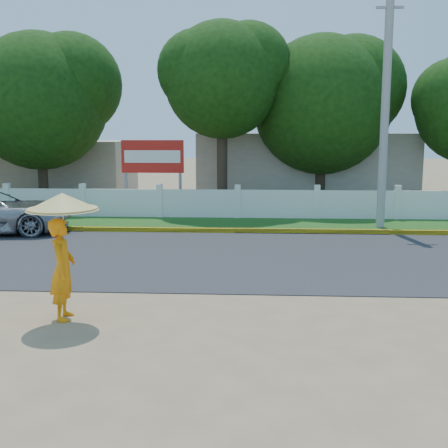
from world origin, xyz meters
name	(u,v)px	position (x,y,z in m)	size (l,w,h in m)	color
ground	(218,310)	(0.00, 0.00, 0.00)	(120.00, 120.00, 0.00)	#9E8460
road	(229,257)	(0.00, 4.50, 0.01)	(60.00, 7.00, 0.02)	#38383A
grass_verge	(236,224)	(0.00, 9.75, 0.01)	(60.00, 3.50, 0.03)	#2D601E
curb	(234,231)	(0.00, 8.05, 0.08)	(40.00, 0.18, 0.16)	yellow
fence	(238,204)	(0.00, 11.20, 0.55)	(40.00, 0.10, 1.10)	silver
building_near	(303,166)	(3.00, 18.00, 1.60)	(10.00, 6.00, 3.20)	#B7AD99
building_far	(53,168)	(-10.00, 19.00, 1.40)	(8.00, 5.00, 2.80)	#B7AD99
utility_pole	(385,109)	(4.98, 9.35, 4.03)	(0.28, 0.28, 8.07)	gray
monk_with_parasol	(62,238)	(-2.67, -0.62, 1.47)	(1.24, 1.24, 2.25)	orange
billboard	(153,161)	(-3.44, 12.30, 2.14)	(2.50, 0.13, 2.95)	gray
tree_row	(260,99)	(0.85, 14.30, 4.66)	(34.82, 7.48, 8.09)	#473828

